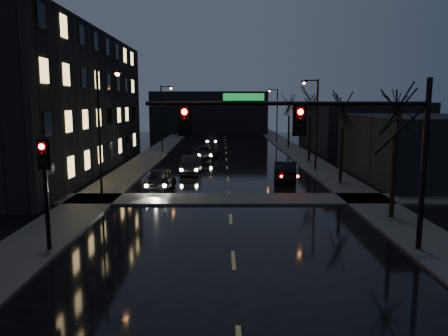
{
  "coord_description": "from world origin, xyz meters",
  "views": [
    {
      "loc": [
        -0.42,
        -8.14,
        6.05
      ],
      "look_at": [
        -0.36,
        10.71,
        3.2
      ],
      "focal_mm": 35.0,
      "sensor_mm": 36.0,
      "label": 1
    }
  ],
  "objects_px": {
    "oncoming_car_d": "(212,140)",
    "oncoming_car_a": "(160,179)",
    "oncoming_car_b": "(191,165)",
    "lead_car": "(285,171)",
    "oncoming_car_c": "(206,153)"
  },
  "relations": [
    {
      "from": "oncoming_car_d",
      "to": "oncoming_car_a",
      "type": "bearing_deg",
      "value": -97.59
    },
    {
      "from": "oncoming_car_a",
      "to": "oncoming_car_b",
      "type": "distance_m",
      "value": 6.85
    },
    {
      "from": "oncoming_car_a",
      "to": "oncoming_car_b",
      "type": "height_order",
      "value": "oncoming_car_b"
    },
    {
      "from": "oncoming_car_b",
      "to": "oncoming_car_d",
      "type": "relative_size",
      "value": 1.0
    },
    {
      "from": "oncoming_car_a",
      "to": "oncoming_car_d",
      "type": "height_order",
      "value": "oncoming_car_a"
    },
    {
      "from": "oncoming_car_a",
      "to": "lead_car",
      "type": "relative_size",
      "value": 0.9
    },
    {
      "from": "oncoming_car_b",
      "to": "lead_car",
      "type": "bearing_deg",
      "value": -23.87
    },
    {
      "from": "oncoming_car_a",
      "to": "lead_car",
      "type": "bearing_deg",
      "value": 26.41
    },
    {
      "from": "oncoming_car_a",
      "to": "oncoming_car_c",
      "type": "relative_size",
      "value": 0.86
    },
    {
      "from": "oncoming_car_c",
      "to": "oncoming_car_b",
      "type": "bearing_deg",
      "value": -89.99
    },
    {
      "from": "oncoming_car_c",
      "to": "lead_car",
      "type": "height_order",
      "value": "lead_car"
    },
    {
      "from": "oncoming_car_b",
      "to": "oncoming_car_c",
      "type": "xyz_separation_m",
      "value": [
        0.9,
        9.74,
        -0.07
      ]
    },
    {
      "from": "oncoming_car_c",
      "to": "oncoming_car_a",
      "type": "bearing_deg",
      "value": -93.66
    },
    {
      "from": "oncoming_car_a",
      "to": "lead_car",
      "type": "height_order",
      "value": "lead_car"
    },
    {
      "from": "oncoming_car_b",
      "to": "lead_car",
      "type": "relative_size",
      "value": 0.97
    }
  ]
}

